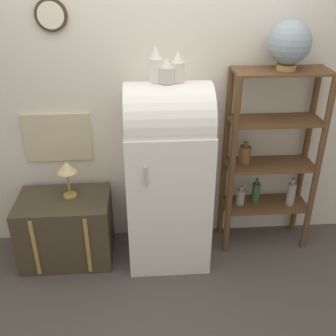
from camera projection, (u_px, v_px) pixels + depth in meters
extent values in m
plane|color=#4C4742|center=(170.00, 271.00, 3.26)|extent=(12.00, 12.00, 0.00)
cube|color=silver|center=(165.00, 92.00, 3.14)|extent=(7.00, 0.05, 2.70)
cylinder|color=#382D1E|center=(51.00, 15.00, 2.77)|extent=(0.23, 0.03, 0.23)
cylinder|color=beige|center=(51.00, 15.00, 2.76)|extent=(0.19, 0.01, 0.19)
cube|color=#C6B793|center=(58.00, 138.00, 3.21)|extent=(0.54, 0.02, 0.41)
cube|color=white|center=(168.00, 194.00, 3.20)|extent=(0.65, 0.60, 1.20)
cylinder|color=white|center=(168.00, 120.00, 2.90)|extent=(0.63, 0.57, 0.57)
cylinder|color=#B7B7BC|center=(146.00, 177.00, 2.74)|extent=(0.02, 0.02, 0.15)
cube|color=#423828|center=(67.00, 228.00, 3.30)|extent=(0.74, 0.49, 0.57)
cube|color=#AD8942|center=(35.00, 249.00, 3.07)|extent=(0.03, 0.01, 0.52)
cube|color=#AD8942|center=(88.00, 246.00, 3.09)|extent=(0.03, 0.01, 0.52)
cylinder|color=brown|center=(232.00, 173.00, 3.13)|extent=(0.05, 0.05, 1.57)
cylinder|color=brown|center=(317.00, 170.00, 3.17)|extent=(0.05, 0.05, 1.57)
cylinder|color=brown|center=(225.00, 158.00, 3.37)|extent=(0.05, 0.05, 1.57)
cylinder|color=brown|center=(305.00, 155.00, 3.41)|extent=(0.05, 0.05, 1.57)
cube|color=brown|center=(264.00, 204.00, 3.46)|extent=(0.73, 0.30, 0.02)
cube|color=brown|center=(270.00, 165.00, 3.28)|extent=(0.73, 0.30, 0.02)
cube|color=brown|center=(276.00, 121.00, 3.09)|extent=(0.73, 0.30, 0.02)
cube|color=brown|center=(282.00, 71.00, 2.91)|extent=(0.73, 0.30, 0.02)
cylinder|color=brown|center=(245.00, 155.00, 3.24)|extent=(0.10, 0.10, 0.16)
cylinder|color=brown|center=(246.00, 144.00, 3.19)|extent=(0.04, 0.04, 0.04)
cylinder|color=#9E998E|center=(240.00, 197.00, 3.42)|extent=(0.08, 0.08, 0.14)
cylinder|color=#9E998E|center=(241.00, 188.00, 3.38)|extent=(0.03, 0.03, 0.03)
cylinder|color=#9E998E|center=(291.00, 194.00, 3.39)|extent=(0.07, 0.07, 0.20)
cylinder|color=#9E998E|center=(293.00, 181.00, 3.33)|extent=(0.03, 0.03, 0.05)
cylinder|color=#335B3D|center=(256.00, 192.00, 3.44)|extent=(0.07, 0.07, 0.18)
cylinder|color=#335B3D|center=(257.00, 181.00, 3.39)|extent=(0.03, 0.03, 0.05)
cylinder|color=#AD8942|center=(286.00, 67.00, 2.89)|extent=(0.14, 0.14, 0.04)
sphere|color=#7F939E|center=(290.00, 43.00, 2.81)|extent=(0.31, 0.31, 0.31)
cylinder|color=white|center=(156.00, 70.00, 2.73)|extent=(0.09, 0.09, 0.17)
cone|color=white|center=(155.00, 52.00, 2.67)|extent=(0.07, 0.07, 0.09)
cylinder|color=beige|center=(167.00, 75.00, 2.73)|extent=(0.11, 0.11, 0.11)
cone|color=beige|center=(167.00, 62.00, 2.70)|extent=(0.10, 0.10, 0.06)
cylinder|color=silver|center=(178.00, 72.00, 2.75)|extent=(0.10, 0.10, 0.14)
cone|color=silver|center=(178.00, 56.00, 2.70)|extent=(0.08, 0.08, 0.07)
cylinder|color=#AD8942|center=(70.00, 195.00, 3.21)|extent=(0.11, 0.11, 0.02)
cylinder|color=#AD8942|center=(69.00, 183.00, 3.16)|extent=(0.02, 0.02, 0.21)
cone|color=#DBC184|center=(66.00, 167.00, 3.09)|extent=(0.16, 0.16, 0.09)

